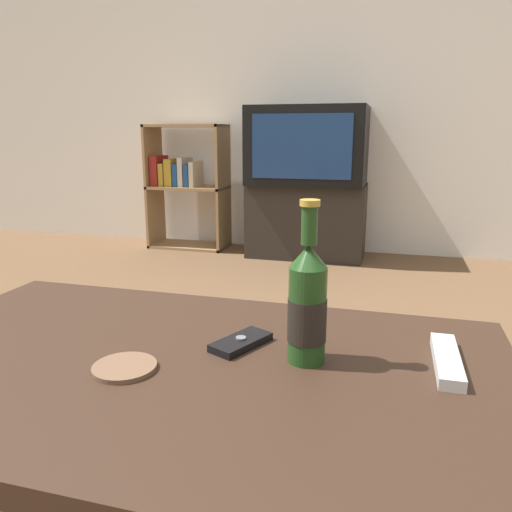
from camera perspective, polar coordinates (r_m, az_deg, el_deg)
The scene contains 9 objects.
back_wall at distance 3.78m, azimuth 11.06°, elevation 20.25°, with size 8.00×0.05×2.60m.
coffee_table at distance 0.91m, azimuth -8.63°, elevation -16.04°, with size 1.12×0.67×0.49m.
tv_stand at distance 3.57m, azimuth 5.78°, elevation 4.06°, with size 0.81×0.39×0.52m.
television at distance 3.52m, azimuth 5.98°, elevation 12.44°, with size 0.79×0.53×0.52m.
bookshelf at distance 3.87m, azimuth -8.26°, elevation 8.37°, with size 0.59×0.30×0.93m.
beer_bottle at distance 0.83m, azimuth 5.89°, elevation -5.57°, with size 0.07×0.07×0.27m.
cell_phone at distance 0.92m, azimuth -1.73°, elevation -9.82°, with size 0.10×0.13×0.02m.
remote_control at distance 0.90m, azimuth 20.97°, elevation -11.06°, with size 0.04×0.18×0.02m.
coaster at distance 0.86m, azimuth -14.79°, elevation -12.21°, with size 0.10×0.10×0.01m.
Camera 1 is at (0.34, -0.72, 0.87)m, focal length 35.00 mm.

